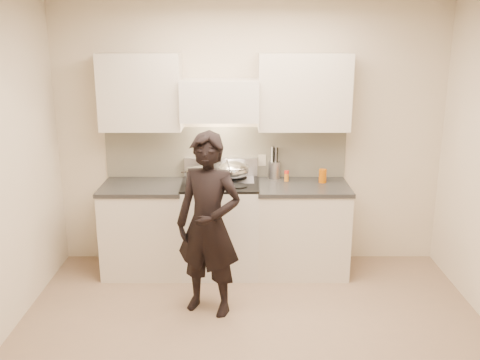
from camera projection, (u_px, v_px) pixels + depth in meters
name	position (u px, v px, depth m)	size (l,w,h in m)	color
ground_plane	(253.00, 346.00, 4.22)	(4.00, 4.00, 0.00)	#866A52
room_shell	(246.00, 139.00, 4.15)	(4.04, 3.54, 2.70)	beige
stove	(221.00, 226.00, 5.47)	(0.76, 0.65, 0.96)	silver
counter_right	(302.00, 228.00, 5.47)	(0.92, 0.67, 0.92)	beige
counter_left	(145.00, 228.00, 5.47)	(0.82, 0.67, 0.92)	beige
wok	(233.00, 170.00, 5.40)	(0.34, 0.41, 0.27)	silver
stock_pot	(199.00, 177.00, 5.18)	(0.35, 0.29, 0.16)	silver
utensil_crock	(274.00, 169.00, 5.56)	(0.12, 0.12, 0.33)	#BABAC3
spice_jar	(287.00, 176.00, 5.47)	(0.05, 0.05, 0.11)	#BF6B1A
oil_glass	(323.00, 176.00, 5.41)	(0.08, 0.08, 0.14)	#A84F03
person	(209.00, 225.00, 4.57)	(0.59, 0.39, 1.61)	black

